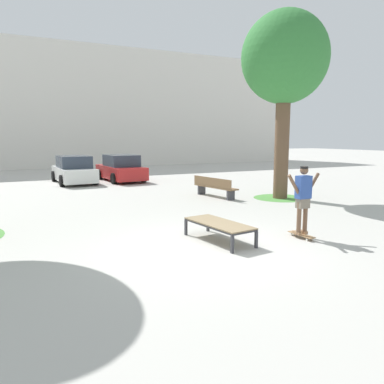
{
  "coord_description": "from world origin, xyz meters",
  "views": [
    {
      "loc": [
        -3.81,
        -7.24,
        2.47
      ],
      "look_at": [
        0.54,
        1.86,
        1.0
      ],
      "focal_mm": 34.89,
      "sensor_mm": 36.0,
      "label": 1
    }
  ],
  "objects_px": {
    "skate_box": "(219,224)",
    "tree_near_right": "(285,60)",
    "skater": "(303,195)",
    "park_bench": "(214,187)",
    "car_white": "(74,171)",
    "car_red": "(121,169)",
    "skateboard": "(301,235)"
  },
  "relations": [
    {
      "from": "skate_box",
      "to": "tree_near_right",
      "type": "height_order",
      "value": "tree_near_right"
    },
    {
      "from": "skater",
      "to": "park_bench",
      "type": "height_order",
      "value": "skater"
    },
    {
      "from": "skater",
      "to": "car_white",
      "type": "relative_size",
      "value": 0.4
    },
    {
      "from": "skate_box",
      "to": "car_red",
      "type": "distance_m",
      "value": 13.53
    },
    {
      "from": "park_bench",
      "to": "skateboard",
      "type": "bearing_deg",
      "value": -100.0
    },
    {
      "from": "car_red",
      "to": "skater",
      "type": "bearing_deg",
      "value": -86.68
    },
    {
      "from": "skateboard",
      "to": "park_bench",
      "type": "relative_size",
      "value": 0.33
    },
    {
      "from": "skater",
      "to": "park_bench",
      "type": "bearing_deg",
      "value": 80.0
    },
    {
      "from": "tree_near_right",
      "to": "car_red",
      "type": "distance_m",
      "value": 11.0
    },
    {
      "from": "skate_box",
      "to": "car_white",
      "type": "xyz_separation_m",
      "value": [
        -1.42,
        13.49,
        0.28
      ]
    },
    {
      "from": "skater",
      "to": "car_red",
      "type": "bearing_deg",
      "value": 93.32
    },
    {
      "from": "skate_box",
      "to": "tree_near_right",
      "type": "distance_m",
      "value": 8.75
    },
    {
      "from": "skate_box",
      "to": "skater",
      "type": "distance_m",
      "value": 2.2
    },
    {
      "from": "car_white",
      "to": "skate_box",
      "type": "bearing_deg",
      "value": -83.99
    },
    {
      "from": "skater",
      "to": "car_red",
      "type": "distance_m",
      "value": 14.13
    },
    {
      "from": "skate_box",
      "to": "skateboard",
      "type": "height_order",
      "value": "skate_box"
    },
    {
      "from": "car_red",
      "to": "skateboard",
      "type": "bearing_deg",
      "value": -86.68
    },
    {
      "from": "skate_box",
      "to": "skater",
      "type": "relative_size",
      "value": 1.17
    },
    {
      "from": "car_white",
      "to": "park_bench",
      "type": "distance_m",
      "value": 8.84
    },
    {
      "from": "skate_box",
      "to": "park_bench",
      "type": "relative_size",
      "value": 0.82
    },
    {
      "from": "skateboard",
      "to": "tree_near_right",
      "type": "xyz_separation_m",
      "value": [
        3.5,
        5.19,
        5.4
      ]
    },
    {
      "from": "skateboard",
      "to": "car_red",
      "type": "relative_size",
      "value": 0.19
    },
    {
      "from": "skater",
      "to": "skateboard",
      "type": "bearing_deg",
      "value": -89.26
    },
    {
      "from": "car_red",
      "to": "car_white",
      "type": "bearing_deg",
      "value": 179.66
    },
    {
      "from": "car_white",
      "to": "car_red",
      "type": "bearing_deg",
      "value": -0.34
    },
    {
      "from": "skateboard",
      "to": "park_bench",
      "type": "xyz_separation_m",
      "value": [
        1.16,
        6.56,
        0.37
      ]
    },
    {
      "from": "skateboard",
      "to": "skater",
      "type": "relative_size",
      "value": 0.47
    },
    {
      "from": "skate_box",
      "to": "tree_near_right",
      "type": "xyz_separation_m",
      "value": [
        5.5,
        4.56,
        5.06
      ]
    },
    {
      "from": "tree_near_right",
      "to": "car_white",
      "type": "relative_size",
      "value": 1.72
    },
    {
      "from": "skater",
      "to": "car_white",
      "type": "bearing_deg",
      "value": 103.62
    },
    {
      "from": "car_white",
      "to": "car_red",
      "type": "xyz_separation_m",
      "value": [
        2.6,
        -0.02,
        0.0
      ]
    },
    {
      "from": "skateboard",
      "to": "park_bench",
      "type": "height_order",
      "value": "park_bench"
    }
  ]
}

